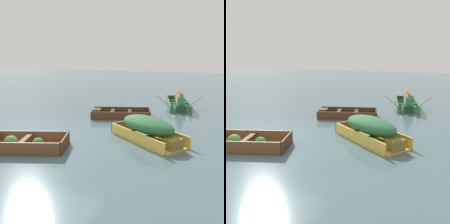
% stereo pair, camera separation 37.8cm
% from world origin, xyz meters
% --- Properties ---
extents(ground_plane, '(80.00, 80.00, 0.00)m').
position_xyz_m(ground_plane, '(0.00, 0.00, 0.00)').
color(ground_plane, '#47606B').
extents(dinghy_wooden_brown_foreground, '(3.51, 2.27, 0.42)m').
position_xyz_m(dinghy_wooden_brown_foreground, '(-0.79, -1.10, 0.14)').
color(dinghy_wooden_brown_foreground, brown).
rests_on(dinghy_wooden_brown_foreground, ground).
extents(skiff_yellow_near_moored, '(2.70, 2.28, 0.75)m').
position_xyz_m(skiff_yellow_near_moored, '(2.72, 1.25, 0.42)').
color(skiff_yellow_near_moored, '#E5BC47').
rests_on(skiff_yellow_near_moored, ground).
extents(skiff_dark_varnish_mid_moored, '(2.74, 1.92, 0.33)m').
position_xyz_m(skiff_dark_varnish_mid_moored, '(0.68, 3.80, 0.11)').
color(skiff_dark_varnish_mid_moored, '#4C2D19').
rests_on(skiff_dark_varnish_mid_moored, ground).
extents(rowboat_green_with_crew, '(2.18, 3.41, 0.93)m').
position_xyz_m(rowboat_green_with_crew, '(2.76, 6.86, 0.22)').
color(rowboat_green_with_crew, '#387047').
rests_on(rowboat_green_with_crew, ground).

